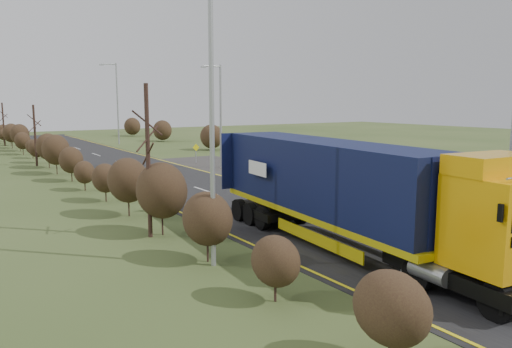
{
  "coord_description": "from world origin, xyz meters",
  "views": [
    {
      "loc": [
        -13.4,
        -14.53,
        5.39
      ],
      "look_at": [
        -1.41,
        4.13,
        2.12
      ],
      "focal_mm": 35.0,
      "sensor_mm": 36.0,
      "label": 1
    }
  ],
  "objects": [
    {
      "name": "hedgerow",
      "position": [
        -6.0,
        7.89,
        1.62
      ],
      "size": [
        2.24,
        102.04,
        6.05
      ],
      "color": "black",
      "rests_on": "ground"
    },
    {
      "name": "ground",
      "position": [
        0.0,
        0.0,
        0.0
      ],
      "size": [
        160.0,
        160.0,
        0.0
      ],
      "primitive_type": "plane",
      "color": "#35471E",
      "rests_on": "ground"
    },
    {
      "name": "lorry",
      "position": [
        -1.14,
        -1.43,
        2.27
      ],
      "size": [
        3.4,
        14.51,
        4.0
      ],
      "rotation": [
        0.0,
        0.0,
        -0.09
      ],
      "color": "black",
      "rests_on": "ground"
    },
    {
      "name": "layby",
      "position": [
        6.5,
        20.0,
        0.01
      ],
      "size": [
        6.0,
        18.0,
        0.02
      ],
      "primitive_type": "cube",
      "color": "#312E2C",
      "rests_on": "ground"
    },
    {
      "name": "left_pole",
      "position": [
        -6.01,
        -0.45,
        5.12
      ],
      "size": [
        0.16,
        0.16,
        10.24
      ],
      "primitive_type": "cylinder",
      "color": "#979A9C",
      "rests_on": "ground"
    },
    {
      "name": "road",
      "position": [
        0.0,
        10.0,
        0.01
      ],
      "size": [
        8.0,
        120.0,
        0.02
      ],
      "primitive_type": "cube",
      "color": "black",
      "rests_on": "ground"
    },
    {
      "name": "speed_sign",
      "position": [
        5.1,
        12.92,
        1.57
      ],
      "size": [
        0.62,
        0.1,
        2.25
      ],
      "color": "#979A9C",
      "rests_on": "ground"
    },
    {
      "name": "streetlight_mid",
      "position": [
        5.71,
        20.54,
        4.48
      ],
      "size": [
        1.75,
        0.18,
        8.18
      ],
      "color": "#979A9C",
      "rests_on": "ground"
    },
    {
      "name": "car_blue_sedan",
      "position": [
        8.31,
        19.43,
        0.72
      ],
      "size": [
        3.63,
        4.53,
        1.45
      ],
      "primitive_type": "imported",
      "rotation": [
        0.0,
        0.0,
        2.58
      ],
      "color": "#0C0935",
      "rests_on": "ground"
    },
    {
      "name": "warning_board",
      "position": [
        5.59,
        24.71,
        0.99
      ],
      "size": [
        0.64,
        0.11,
        1.67
      ],
      "color": "#979A9C",
      "rests_on": "ground"
    },
    {
      "name": "lane_markings",
      "position": [
        0.0,
        9.69,
        0.03
      ],
      "size": [
        7.52,
        116.0,
        0.01
      ],
      "color": "yellow",
      "rests_on": "road"
    },
    {
      "name": "car_red_hatchback",
      "position": [
        6.88,
        15.47,
        0.75
      ],
      "size": [
        3.19,
        4.74,
        1.5
      ],
      "primitive_type": "imported",
      "rotation": [
        0.0,
        0.0,
        2.79
      ],
      "color": "#A3080E",
      "rests_on": "ground"
    },
    {
      "name": "streetlight_far",
      "position": [
        5.66,
        47.0,
        5.5
      ],
      "size": [
        2.11,
        0.2,
        9.94
      ],
      "color": "#979A9C",
      "rests_on": "ground"
    }
  ]
}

